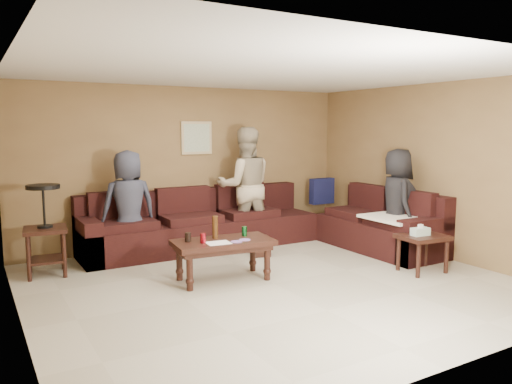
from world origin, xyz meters
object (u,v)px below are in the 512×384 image
Objects in this scene: coffee_table at (223,246)px; side_table_right at (422,240)px; person_middle at (245,186)px; sectional_sofa at (266,228)px; end_table_left at (45,228)px; person_left at (129,206)px; person_right at (397,201)px; waste_bin at (261,246)px.

side_table_right is at bearing -22.39° from coffee_table.
coffee_table is at bearing 69.79° from person_middle.
end_table_left reaches higher than sectional_sofa.
coffee_table is at bearing 157.61° from side_table_right.
person_middle is at bearing -178.74° from person_left.
end_table_left is 1.16m from person_left.
person_right is (1.65, -1.65, -0.16)m from person_middle.
person_right is (2.83, -0.09, 0.35)m from coffee_table.
end_table_left is at bearing 10.28° from person_left.
person_left is (-0.71, 1.52, 0.35)m from coffee_table.
end_table_left reaches higher than waste_bin.
person_middle reaches higher than person_right.
waste_bin is at bearing 156.73° from person_left.
sectional_sofa reaches higher than waste_bin.
person_right is at bearing -25.55° from waste_bin.
person_right is (3.54, -1.61, 0.00)m from person_left.
waste_bin is 0.15× the size of person_middle.
coffee_table is 4.40× the size of waste_bin.
end_table_left is 4.88m from person_right.
coffee_table is 2.02m from person_middle.
coffee_table is 2.27m from end_table_left.
sectional_sofa is 2.00m from person_right.
person_right is (4.67, -1.41, 0.17)m from end_table_left.
waste_bin is at bearing 37.62° from coffee_table.
person_right is at bearing -37.17° from sectional_sofa.
person_left is (1.13, 0.20, 0.17)m from end_table_left.
waste_bin is 1.13m from person_middle.
person_left is at bearing 156.68° from waste_bin.
waste_bin is at bearing -131.32° from sectional_sofa.
coffee_table is at bearing -142.38° from waste_bin.
person_right is at bearing 151.87° from person_middle.
waste_bin is 0.18× the size of person_left.
person_middle reaches higher than sectional_sofa.
person_left is 1.90m from person_middle.
end_table_left is at bearing 175.75° from sectional_sofa.
person_right is (0.44, 0.89, 0.36)m from side_table_right.
person_left reaches higher than side_table_right.
side_table_right is 1.06m from person_right.
coffee_table is 1.09× the size of end_table_left.
person_middle is 1.20× the size of person_right.
coffee_table reaches higher than side_table_right.
sectional_sofa is 3.69× the size of coffee_table.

